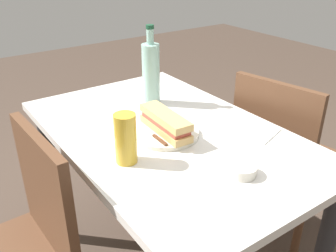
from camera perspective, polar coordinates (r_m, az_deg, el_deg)
The scene contains 10 objects.
dining_table at distance 1.38m, azimuth -0.00°, elevation -5.28°, with size 1.12×0.71×0.72m.
chair_far at distance 1.29m, azimuth -21.50°, elevation -16.91°, with size 0.42×0.42×0.84m.
chair_near at distance 1.73m, azimuth 16.80°, elevation -4.14°, with size 0.47×0.47×0.84m.
plate_near at distance 1.29m, azimuth -0.41°, elevation -1.11°, with size 0.23×0.23×0.01m, color silver.
baguette_sandwich_near at distance 1.27m, azimuth -0.42°, elevation 0.54°, with size 0.24×0.08×0.07m.
knife_near at distance 1.25m, azimuth -2.17°, elevation -1.48°, with size 0.18×0.02×0.01m.
water_bottle at distance 1.51m, azimuth -2.64°, elevation 8.19°, with size 0.07×0.07×0.32m.
beer_glass at distance 1.11m, azimuth -6.53°, elevation -1.94°, with size 0.07×0.07×0.16m, color gold.
olive_bowl at distance 1.10m, azimuth 11.30°, elevation -6.65°, with size 0.08×0.08×0.03m, color silver.
paper_napkin at distance 1.35m, azimuth 13.15°, elevation -0.77°, with size 0.14×0.14×0.00m, color white.
Camera 1 is at (-0.96, 0.67, 1.33)m, focal length 39.71 mm.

